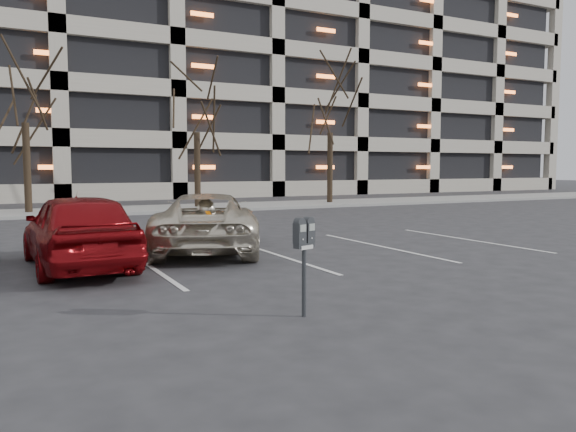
% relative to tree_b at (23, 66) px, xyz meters
% --- Properties ---
extents(ground, '(140.00, 140.00, 0.00)m').
position_rel_tree_b_xyz_m(ground, '(3.00, -16.00, -5.86)').
color(ground, '#28282B').
rests_on(ground, ground).
extents(sidewalk, '(80.00, 4.00, 0.12)m').
position_rel_tree_b_xyz_m(sidewalk, '(3.00, 0.00, -5.80)').
color(sidewalk, gray).
rests_on(sidewalk, ground).
extents(stall_lines, '(16.90, 5.20, 0.00)m').
position_rel_tree_b_xyz_m(stall_lines, '(1.60, -13.70, -5.85)').
color(stall_lines, silver).
rests_on(stall_lines, ground).
extents(parking_garage, '(52.00, 20.00, 19.00)m').
position_rel_tree_b_xyz_m(parking_garage, '(15.00, 17.84, 3.40)').
color(parking_garage, black).
rests_on(parking_garage, ground).
extents(tree_b, '(3.57, 3.57, 8.11)m').
position_rel_tree_b_xyz_m(tree_b, '(0.00, 0.00, 0.00)').
color(tree_b, black).
rests_on(tree_b, ground).
extents(tree_c, '(3.39, 3.39, 7.71)m').
position_rel_tree_b_xyz_m(tree_c, '(7.00, 0.00, -0.29)').
color(tree_c, black).
rests_on(tree_c, ground).
extents(tree_d, '(3.56, 3.56, 8.10)m').
position_rel_tree_b_xyz_m(tree_d, '(14.00, 0.00, -0.01)').
color(tree_d, black).
rests_on(tree_d, ground).
extents(parking_meter, '(0.34, 0.22, 1.25)m').
position_rel_tree_b_xyz_m(parking_meter, '(2.52, -18.38, -4.90)').
color(parking_meter, black).
rests_on(parking_meter, ground).
extents(suv_silver, '(3.74, 5.22, 1.33)m').
position_rel_tree_b_xyz_m(suv_silver, '(3.24, -12.42, -5.20)').
color(suv_silver, beige).
rests_on(suv_silver, ground).
extents(car_red, '(1.90, 4.36, 1.46)m').
position_rel_tree_b_xyz_m(car_red, '(0.38, -13.46, -5.13)').
color(car_red, maroon).
rests_on(car_red, ground).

